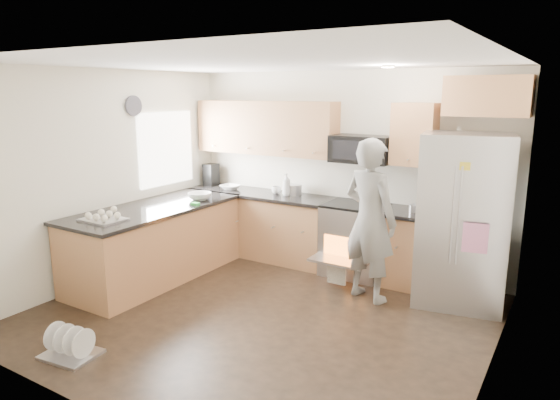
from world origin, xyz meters
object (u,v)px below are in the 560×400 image
Objects in this scene: dish_rack at (70,348)px; refrigerator at (462,221)px; stove_range at (356,223)px; person at (370,220)px.

refrigerator is at bearing 48.42° from dish_rack.
stove_range reaches higher than dish_rack.
dish_rack is at bearing -141.58° from refrigerator.
stove_range is 3.59m from dish_rack.
refrigerator is at bearing -10.21° from stove_range.
dish_rack is at bearing -112.27° from stove_range.
refrigerator reaches higher than stove_range.
person is 3.60× the size of dish_rack.
refrigerator is 3.71× the size of dish_rack.
dish_rack is (-1.78, -2.62, -0.84)m from person.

